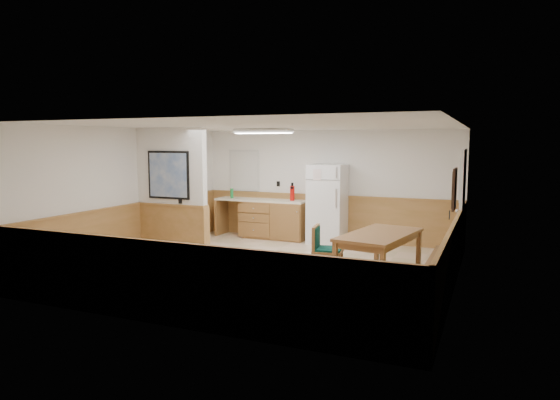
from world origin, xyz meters
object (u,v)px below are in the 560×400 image
at_px(fire_extinguisher, 292,193).
at_px(soap_bottle, 232,193).
at_px(dining_bench, 442,263).
at_px(dining_table, 380,239).
at_px(dining_chair, 322,247).
at_px(refrigerator, 327,204).

distance_m(fire_extinguisher, soap_bottle, 1.53).
bearing_deg(dining_bench, fire_extinguisher, 145.05).
xyz_separation_m(dining_table, dining_chair, (-0.90, -0.25, -0.16)).
relative_size(refrigerator, soap_bottle, 7.58).
xyz_separation_m(dining_bench, soap_bottle, (-5.06, 2.44, 0.67)).
height_order(dining_bench, fire_extinguisher, fire_extinguisher).
distance_m(dining_chair, fire_extinguisher, 3.29).
height_order(refrigerator, fire_extinguisher, refrigerator).
height_order(refrigerator, dining_bench, refrigerator).
distance_m(dining_table, soap_bottle, 4.78).
relative_size(dining_table, dining_bench, 1.12).
distance_m(refrigerator, dining_chair, 2.84).
height_order(refrigerator, dining_table, refrigerator).
height_order(refrigerator, soap_bottle, refrigerator).
distance_m(dining_bench, fire_extinguisher, 4.40).
height_order(dining_chair, fire_extinguisher, fire_extinguisher).
relative_size(dining_bench, fire_extinguisher, 4.15).
distance_m(refrigerator, dining_bench, 3.65).
bearing_deg(refrigerator, dining_bench, -42.16).
bearing_deg(dining_table, fire_extinguisher, 145.31).
xyz_separation_m(dining_bench, dining_chair, (-1.88, -0.27, 0.15)).
relative_size(dining_table, soap_bottle, 8.30).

